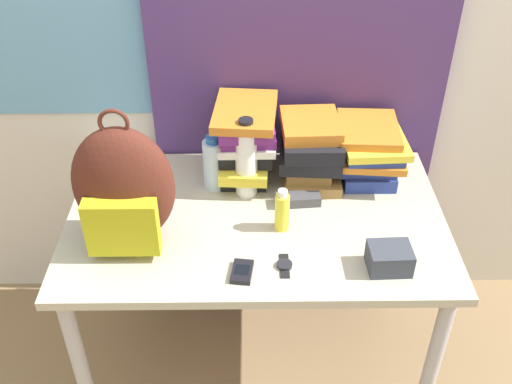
% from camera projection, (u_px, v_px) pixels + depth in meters
% --- Properties ---
extents(wall_back, '(6.00, 0.06, 2.50)m').
position_uv_depth(wall_back, '(253.00, 18.00, 2.06)').
color(wall_back, silver).
rests_on(wall_back, ground_plane).
extents(curtain_blue, '(1.06, 0.04, 2.50)m').
position_uv_depth(curtain_blue, '(301.00, 24.00, 2.01)').
color(curtain_blue, '#4C336B').
rests_on(curtain_blue, ground_plane).
extents(desk, '(1.25, 0.76, 0.75)m').
position_uv_depth(desk, '(256.00, 237.00, 2.04)').
color(desk, '#B7B299').
rests_on(desk, ground_plane).
extents(backpack, '(0.31, 0.20, 0.46)m').
position_uv_depth(backpack, '(124.00, 190.00, 1.77)').
color(backpack, '#512319').
rests_on(backpack, desk).
extents(book_stack_left, '(0.23, 0.30, 0.28)m').
position_uv_depth(book_stack_left, '(245.00, 141.00, 2.08)').
color(book_stack_left, black).
rests_on(book_stack_left, desk).
extents(book_stack_center, '(0.23, 0.28, 0.23)m').
position_uv_depth(book_stack_center, '(310.00, 149.00, 2.10)').
color(book_stack_center, olive).
rests_on(book_stack_center, desk).
extents(book_stack_right, '(0.25, 0.30, 0.20)m').
position_uv_depth(book_stack_right, '(369.00, 150.00, 2.11)').
color(book_stack_right, navy).
rests_on(book_stack_right, desk).
extents(water_bottle, '(0.07, 0.07, 0.21)m').
position_uv_depth(water_bottle, '(214.00, 164.00, 2.06)').
color(water_bottle, silver).
rests_on(water_bottle, desk).
extents(sports_bottle, '(0.07, 0.07, 0.29)m').
position_uv_depth(sports_bottle, '(246.00, 159.00, 2.00)').
color(sports_bottle, white).
rests_on(sports_bottle, desk).
extents(sunscreen_bottle, '(0.05, 0.05, 0.15)m').
position_uv_depth(sunscreen_bottle, '(282.00, 211.00, 1.89)').
color(sunscreen_bottle, yellow).
rests_on(sunscreen_bottle, desk).
extents(cell_phone, '(0.07, 0.10, 0.02)m').
position_uv_depth(cell_phone, '(242.00, 272.00, 1.76)').
color(cell_phone, black).
rests_on(cell_phone, desk).
extents(sunglasses_case, '(0.15, 0.07, 0.04)m').
position_uv_depth(sunglasses_case, '(298.00, 199.00, 2.02)').
color(sunglasses_case, '#47474C').
rests_on(sunglasses_case, desk).
extents(camera_pouch, '(0.13, 0.11, 0.08)m').
position_uv_depth(camera_pouch, '(389.00, 258.00, 1.76)').
color(camera_pouch, '#383D47').
rests_on(camera_pouch, desk).
extents(wristwatch, '(0.05, 0.10, 0.01)m').
position_uv_depth(wristwatch, '(284.00, 265.00, 1.79)').
color(wristwatch, black).
rests_on(wristwatch, desk).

